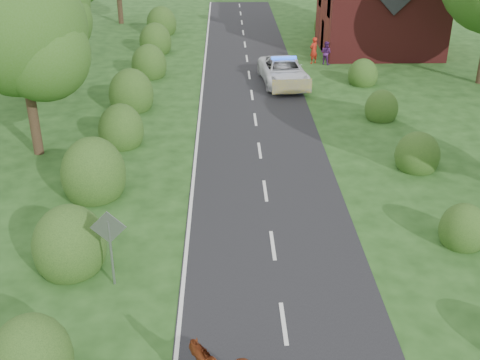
{
  "coord_description": "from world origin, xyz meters",
  "views": [
    {
      "loc": [
        -1.56,
        -13.14,
        11.01
      ],
      "look_at": [
        -1.04,
        6.41,
        1.3
      ],
      "focal_mm": 45.0,
      "sensor_mm": 36.0,
      "label": 1
    }
  ],
  "objects_px": {
    "police_van": "(283,72)",
    "pedestrian_purple": "(326,53)",
    "pedestrian_red": "(314,50)",
    "road_sign": "(109,238)"
  },
  "relations": [
    {
      "from": "police_van",
      "to": "pedestrian_purple",
      "type": "bearing_deg",
      "value": 47.95
    },
    {
      "from": "pedestrian_red",
      "to": "pedestrian_purple",
      "type": "height_order",
      "value": "pedestrian_red"
    },
    {
      "from": "road_sign",
      "to": "police_van",
      "type": "xyz_separation_m",
      "value": [
        6.99,
        20.15,
        -0.89
      ]
    },
    {
      "from": "road_sign",
      "to": "police_van",
      "type": "bearing_deg",
      "value": 70.86
    },
    {
      "from": "road_sign",
      "to": "pedestrian_purple",
      "type": "relative_size",
      "value": 1.63
    },
    {
      "from": "pedestrian_purple",
      "to": "road_sign",
      "type": "bearing_deg",
      "value": 104.16
    },
    {
      "from": "road_sign",
      "to": "pedestrian_purple",
      "type": "bearing_deg",
      "value": 67.29
    },
    {
      "from": "pedestrian_purple",
      "to": "police_van",
      "type": "bearing_deg",
      "value": 89.86
    },
    {
      "from": "pedestrian_red",
      "to": "pedestrian_purple",
      "type": "bearing_deg",
      "value": 125.66
    },
    {
      "from": "road_sign",
      "to": "pedestrian_red",
      "type": "height_order",
      "value": "road_sign"
    }
  ]
}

